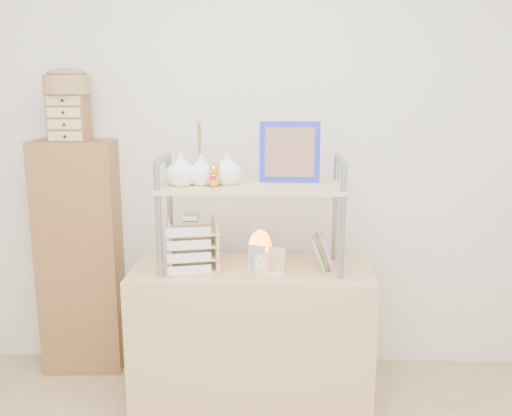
{
  "coord_description": "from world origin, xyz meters",
  "views": [
    {
      "loc": [
        0.11,
        -1.53,
        1.66
      ],
      "look_at": [
        0.02,
        1.2,
        1.06
      ],
      "focal_mm": 40.0,
      "sensor_mm": 36.0,
      "label": 1
    }
  ],
  "objects_px": {
    "desk": "(252,337)",
    "salt_lamp": "(260,248)",
    "cabinet": "(80,258)",
    "letter_tray": "(192,248)"
  },
  "relations": [
    {
      "from": "letter_tray",
      "to": "salt_lamp",
      "type": "relative_size",
      "value": 1.44
    },
    {
      "from": "cabinet",
      "to": "salt_lamp",
      "type": "relative_size",
      "value": 6.92
    },
    {
      "from": "cabinet",
      "to": "letter_tray",
      "type": "xyz_separation_m",
      "value": [
        0.71,
        -0.41,
        0.19
      ]
    },
    {
      "from": "letter_tray",
      "to": "cabinet",
      "type": "bearing_deg",
      "value": 150.16
    },
    {
      "from": "desk",
      "to": "salt_lamp",
      "type": "xyz_separation_m",
      "value": [
        0.04,
        0.01,
        0.47
      ]
    },
    {
      "from": "desk",
      "to": "letter_tray",
      "type": "height_order",
      "value": "letter_tray"
    },
    {
      "from": "desk",
      "to": "salt_lamp",
      "type": "bearing_deg",
      "value": 10.84
    },
    {
      "from": "letter_tray",
      "to": "salt_lamp",
      "type": "height_order",
      "value": "letter_tray"
    },
    {
      "from": "desk",
      "to": "letter_tray",
      "type": "distance_m",
      "value": 0.57
    },
    {
      "from": "desk",
      "to": "cabinet",
      "type": "relative_size",
      "value": 0.89
    }
  ]
}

